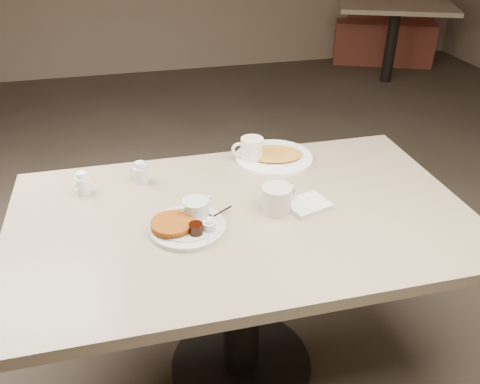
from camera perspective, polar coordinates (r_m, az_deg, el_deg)
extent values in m
cube|color=#4C3F33|center=(2.14, 0.13, -19.68)|extent=(7.00, 8.00, 0.02)
cube|color=tan|center=(1.63, 0.17, -3.06)|extent=(1.50, 0.90, 0.04)
cylinder|color=black|center=(1.85, 0.15, -12.16)|extent=(0.14, 0.14, 0.69)
cylinder|color=black|center=(2.12, 0.13, -19.25)|extent=(0.56, 0.56, 0.03)
cylinder|color=beige|center=(1.55, -6.07, -4.07)|extent=(0.32, 0.32, 0.01)
cylinder|color=beige|center=(1.54, -6.08, -3.78)|extent=(0.24, 0.24, 0.00)
cylinder|color=#86400C|center=(1.54, -7.73, -3.80)|extent=(0.18, 0.18, 0.01)
cylinder|color=#86400C|center=(1.53, -7.81, -3.56)|extent=(0.18, 0.18, 0.01)
cylinder|color=beige|center=(1.57, -5.12, -1.85)|extent=(0.11, 0.11, 0.05)
cube|color=beige|center=(1.54, -6.68, -1.93)|extent=(0.02, 0.02, 0.01)
cube|color=beige|center=(1.59, -3.67, -0.72)|extent=(0.02, 0.02, 0.01)
ellipsoid|color=silver|center=(1.57, -5.54, -1.53)|extent=(0.05, 0.05, 0.03)
ellipsoid|color=silver|center=(1.57, -4.68, -1.40)|extent=(0.05, 0.05, 0.02)
cylinder|color=black|center=(1.49, -5.09, -4.27)|extent=(0.06, 0.06, 0.04)
cylinder|color=beige|center=(1.51, -3.55, -4.00)|extent=(0.05, 0.05, 0.03)
ellipsoid|color=#CCBA91|center=(1.50, -3.57, -3.56)|extent=(0.03, 0.03, 0.02)
cube|color=#B8B8BD|center=(1.60, -2.19, -2.35)|extent=(0.08, 0.06, 0.00)
ellipsoid|color=#B8B8BD|center=(1.58, -3.71, -2.80)|extent=(0.04, 0.03, 0.01)
cylinder|color=beige|center=(1.61, 4.23, -0.84)|extent=(0.13, 0.13, 0.09)
cylinder|color=black|center=(1.59, 4.29, 0.38)|extent=(0.10, 0.10, 0.01)
torus|color=beige|center=(1.64, 5.69, -0.23)|extent=(0.07, 0.04, 0.07)
cube|color=silver|center=(1.66, 7.81, -1.49)|extent=(0.16, 0.14, 0.02)
cylinder|color=white|center=(1.91, 1.38, 4.82)|extent=(0.11, 0.11, 0.10)
torus|color=white|center=(1.91, -0.06, 4.88)|extent=(0.06, 0.03, 0.06)
cylinder|color=white|center=(1.80, -17.66, 0.74)|extent=(0.06, 0.06, 0.06)
cylinder|color=white|center=(1.78, -17.86, 1.85)|extent=(0.04, 0.04, 0.02)
cone|color=white|center=(1.79, -17.32, 1.96)|extent=(0.02, 0.02, 0.02)
torus|color=white|center=(1.79, -18.39, 0.57)|extent=(0.03, 0.02, 0.03)
cylinder|color=silver|center=(1.82, -11.37, 1.97)|extent=(0.06, 0.06, 0.06)
cylinder|color=silver|center=(1.80, -11.50, 3.09)|extent=(0.04, 0.04, 0.02)
cone|color=silver|center=(1.79, -10.95, 2.86)|extent=(0.02, 0.03, 0.02)
torus|color=silver|center=(1.83, -12.09, 2.27)|extent=(0.03, 0.03, 0.04)
cylinder|color=white|center=(1.95, 3.94, 3.99)|extent=(0.37, 0.37, 0.01)
ellipsoid|color=gold|center=(1.94, 3.96, 4.44)|extent=(0.25, 0.21, 0.02)
cube|color=brown|center=(5.96, 16.15, 16.27)|extent=(1.13, 0.77, 0.45)
cube|color=#C1B08C|center=(5.22, 17.65, 19.76)|extent=(1.25, 1.06, 0.04)
cylinder|color=black|center=(5.29, 16.99, 15.81)|extent=(0.14, 0.14, 0.71)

